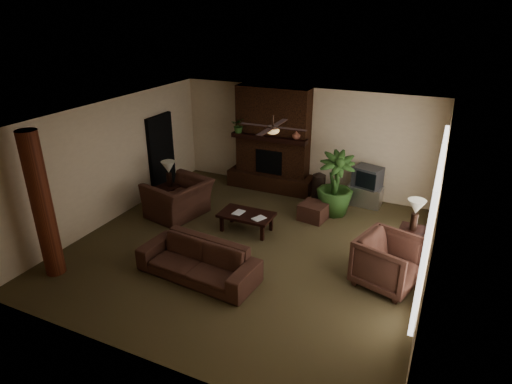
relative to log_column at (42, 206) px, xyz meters
The scene contains 23 objects.
room_shell 3.80m from the log_column, 39.13° to the left, with size 7.00×7.00×7.00m.
fireplace 6.02m from the log_column, 69.07° to the left, with size 2.40×0.70×2.80m.
windows 6.91m from the log_column, 22.11° to the left, with size 0.08×3.65×2.35m.
log_column is the anchor object (origin of this frame).
doorway 4.24m from the log_column, 96.65° to the left, with size 0.10×1.00×2.10m, color black.
ceiling_fan 4.45m from the log_column, 38.87° to the left, with size 1.35×1.35×0.37m.
sofa 2.93m from the log_column, 21.71° to the left, with size 2.31×0.67×0.90m, color #47291E.
armchair_left 3.24m from the log_column, 75.47° to the left, with size 1.37×0.89×1.20m, color #47291E.
armchair_right 6.30m from the log_column, 20.81° to the left, with size 1.02×0.95×1.05m, color #47291E.
coffee_table 4.12m from the log_column, 48.99° to the left, with size 1.20×0.70×0.43m.
ottoman 5.81m from the log_column, 47.70° to the left, with size 0.60×0.60×0.40m, color #47291E.
tv_stand 7.40m from the log_column, 49.42° to the left, with size 0.85×0.50×0.50m, color #BDBDBF.
tv 7.35m from the log_column, 49.18° to the left, with size 0.76×0.68×0.52m.
floor_vase 6.48m from the log_column, 55.81° to the left, with size 0.34×0.34×0.77m.
floor_plant 6.37m from the log_column, 48.42° to the left, with size 0.87×1.56×0.87m, color #305321.
side_table_left 3.58m from the log_column, 85.59° to the left, with size 0.50×0.50×0.55m, color black.
lamp_left 3.44m from the log_column, 85.14° to the left, with size 0.45×0.45×0.65m.
side_table_right 7.16m from the log_column, 30.42° to the left, with size 0.50×0.50×0.55m, color black.
lamp_right 7.07m from the log_column, 30.18° to the left, with size 0.41×0.41×0.65m.
mantel_plant 5.48m from the log_column, 76.25° to the left, with size 0.38×0.42×0.33m, color #305321.
mantel_vase 6.12m from the log_column, 61.60° to the left, with size 0.22×0.23×0.22m, color brown.
book_a 3.87m from the log_column, 51.68° to the left, with size 0.22×0.03×0.29m, color #999999.
book_b 4.19m from the log_column, 45.43° to the left, with size 0.21×0.02×0.29m, color #999999.
Camera 1 is at (3.43, -7.13, 4.68)m, focal length 30.03 mm.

